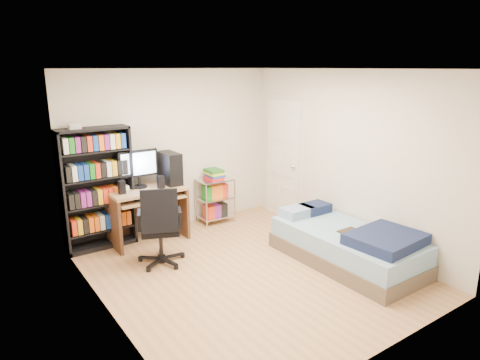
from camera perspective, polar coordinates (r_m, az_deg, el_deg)
room at (r=5.14m, az=1.00°, el=0.51°), size 3.58×4.08×2.58m
media_shelf at (r=6.31m, az=-18.54°, el=-0.95°), size 0.97×0.32×1.80m
computer_desk at (r=6.46m, az=-11.66°, el=-1.50°), size 1.08×0.63×1.36m
office_chair at (r=5.72m, az=-10.51°, el=-7.84°), size 0.83×0.83×1.07m
wire_cart at (r=7.06m, az=-3.36°, el=-1.03°), size 0.57×0.42×0.91m
bed at (r=5.87m, az=14.18°, el=-8.38°), size 1.01×2.01×0.57m
door at (r=7.27m, az=5.77°, el=2.69°), size 0.12×0.80×2.00m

